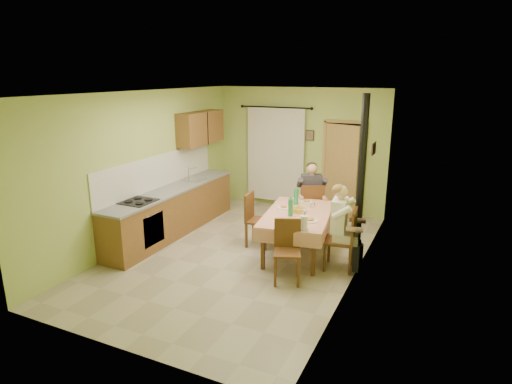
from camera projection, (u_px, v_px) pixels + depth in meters
The scene contains 17 objects.
floor at pixel (241, 254), 7.57m from camera, with size 4.00×6.00×0.01m, color tan.
room_shell at pixel (240, 153), 7.09m from camera, with size 4.04×6.04×2.82m.
kitchen_run at pixel (173, 210), 8.49m from camera, with size 0.64×3.64×1.56m.
upper_cabinets at pixel (201, 128), 9.28m from camera, with size 0.35×1.40×0.70m, color brown.
curtain at pixel (275, 154), 9.99m from camera, with size 1.70×0.07×2.22m.
doorway at pixel (342, 169), 9.41m from camera, with size 0.96×0.32×2.15m.
dining_table at pixel (297, 233), 7.50m from camera, with size 1.35×1.97×0.76m.
tableware at pixel (298, 211), 7.29m from camera, with size 0.90×1.59×0.33m.
chair_far at pixel (311, 218), 8.55m from camera, with size 0.60×0.60×1.02m.
chair_near at pixel (287, 264), 6.52m from camera, with size 0.52×0.52×0.96m.
chair_right at pixel (340, 252), 6.96m from camera, with size 0.50×0.50×1.03m.
chair_left at pixel (258, 230), 7.91m from camera, with size 0.46×0.46×0.99m.
man_far at pixel (312, 190), 8.41m from camera, with size 0.65×0.61×1.39m.
man_right at pixel (341, 217), 6.80m from camera, with size 0.49×0.61×1.39m.
stove_flue at pixel (359, 203), 7.05m from camera, with size 0.24×0.24×2.80m.
picture_back at pixel (310, 135), 9.60m from camera, with size 0.19×0.03×0.23m, color black.
picture_right at pixel (374, 148), 7.32m from camera, with size 0.03×0.31×0.21m, color brown.
Camera 1 is at (3.20, -6.23, 3.09)m, focal length 30.00 mm.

